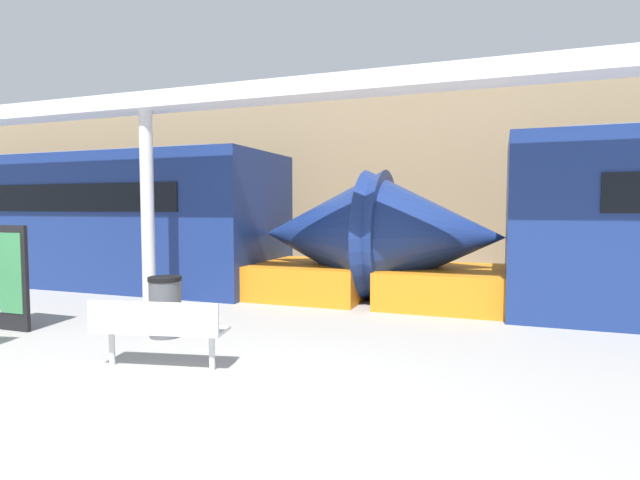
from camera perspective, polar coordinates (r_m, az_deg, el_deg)
ground_plane at (r=4.50m, az=-18.60°, el=-21.11°), size 60.00×60.00×0.00m
station_wall at (r=13.97m, az=9.34°, el=6.23°), size 56.00×0.20×5.00m
train_right at (r=15.55m, az=-30.61°, el=1.90°), size 19.50×2.93×3.20m
bench_near at (r=6.14m, az=-18.06°, el=-9.37°), size 1.62×0.74×0.81m
trash_bin at (r=7.64m, az=-17.27°, el=-7.26°), size 0.48×0.48×0.88m
poster_board at (r=9.04m, az=-32.42°, el=-3.59°), size 0.96×0.07×1.61m
support_column_near at (r=9.62m, az=-19.11°, el=3.09°), size 0.24×0.24×3.61m
canopy_beam at (r=9.80m, az=-19.36°, el=14.53°), size 28.00×0.60×0.28m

